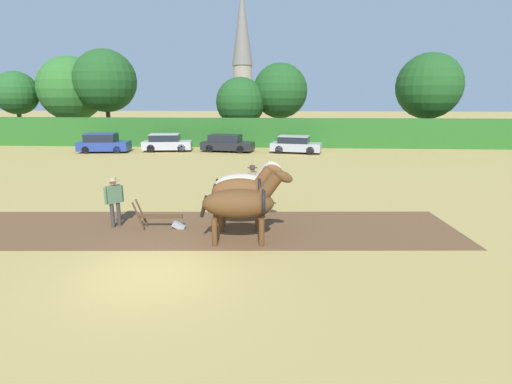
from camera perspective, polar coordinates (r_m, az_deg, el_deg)
name	(u,v)px	position (r m, az deg, el deg)	size (l,w,h in m)	color
ground_plane	(152,273)	(11.12, -14.58, -11.18)	(240.00, 240.00, 0.00)	#A88E4C
plowed_furrow_strip	(148,228)	(14.69, -15.13, -5.05)	(21.72, 4.21, 0.01)	brown
hedgerow	(245,133)	(37.32, -1.59, 8.49)	(59.73, 1.44, 2.61)	#286023
tree_far_left	(16,93)	(50.59, -31.06, 12.01)	(4.52, 4.52, 7.19)	brown
tree_left	(71,89)	(48.97, -24.92, 13.20)	(6.92, 6.92, 8.81)	#423323
tree_center_left	(105,81)	(46.09, -20.73, 14.62)	(6.46, 6.46, 9.38)	#423323
tree_center	(240,102)	(42.15, -2.24, 12.71)	(5.05, 5.05, 6.52)	#423323
tree_center_right	(280,91)	(43.05, 3.48, 14.21)	(5.68, 5.68, 7.97)	#423323
tree_right	(429,86)	(44.04, 23.49, 13.70)	(6.39, 6.39, 8.75)	#4C3823
church_spire	(242,55)	(63.73, -1.96, 18.97)	(3.13, 3.13, 20.34)	gray
draft_horse_lead_left	(242,203)	(12.46, -2.01, -1.57)	(2.97, 1.12, 2.43)	#513319
draft_horse_lead_right	(243,191)	(13.83, -1.87, 0.13)	(2.63, 1.06, 2.38)	brown
draft_horse_trail_left	(244,185)	(15.23, -1.71, 0.98)	(2.72, 1.08, 2.26)	#B2A38E
plow	(164,220)	(14.45, -12.98, -3.89)	(1.80, 0.48, 1.13)	#4C331E
farmer_at_plow	(114,198)	(14.97, -19.60, -0.76)	(0.51, 0.52, 1.81)	#38332D
farmer_beside_team	(252,182)	(17.13, -0.53, 1.50)	(0.47, 0.53, 1.71)	#28334C
parked_car_far_left	(103,143)	(35.89, -20.99, 6.52)	(4.27, 2.24, 1.59)	navy
parked_car_left	(167,143)	(35.04, -12.65, 6.87)	(4.26, 2.23, 1.48)	#A8A8B2
parked_car_center_left	(227,143)	(34.03, -4.18, 6.94)	(4.56, 2.53, 1.44)	black
parked_car_center	(295,145)	(33.28, 5.65, 6.75)	(4.35, 2.51, 1.42)	#9E9EA8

